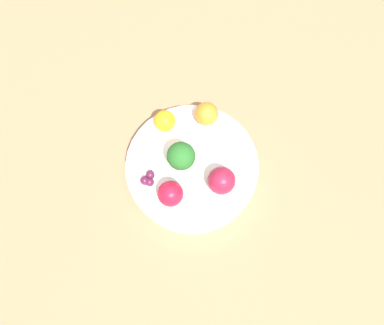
{
  "coord_description": "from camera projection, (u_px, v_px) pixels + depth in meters",
  "views": [
    {
      "loc": [
        0.2,
        -0.08,
        0.69
      ],
      "look_at": [
        0.0,
        0.0,
        0.07
      ],
      "focal_mm": 35.0,
      "sensor_mm": 36.0,
      "label": 1
    }
  ],
  "objects": [
    {
      "name": "ground_plane",
      "position": [
        192.0,
        174.0,
        0.72
      ],
      "size": [
        6.0,
        6.0,
        0.0
      ],
      "primitive_type": "plane",
      "color": "gray"
    },
    {
      "name": "table_surface",
      "position": [
        192.0,
        173.0,
        0.71
      ],
      "size": [
        1.2,
        1.2,
        0.02
      ],
      "color": "#936D4C",
      "rests_on": "ground_plane"
    },
    {
      "name": "bowl",
      "position": [
        192.0,
        168.0,
        0.69
      ],
      "size": [
        0.24,
        0.24,
        0.04
      ],
      "color": "white",
      "rests_on": "table_surface"
    },
    {
      "name": "broccoli",
      "position": [
        181.0,
        157.0,
        0.63
      ],
      "size": [
        0.05,
        0.05,
        0.07
      ],
      "color": "#8CB76B",
      "rests_on": "bowl"
    },
    {
      "name": "apple_red",
      "position": [
        222.0,
        181.0,
        0.63
      ],
      "size": [
        0.05,
        0.05,
        0.05
      ],
      "color": "maroon",
      "rests_on": "bowl"
    },
    {
      "name": "apple_green",
      "position": [
        170.0,
        194.0,
        0.63
      ],
      "size": [
        0.04,
        0.04,
        0.04
      ],
      "color": "#B7142D",
      "rests_on": "bowl"
    },
    {
      "name": "orange_front",
      "position": [
        165.0,
        121.0,
        0.68
      ],
      "size": [
        0.04,
        0.04,
        0.04
      ],
      "color": "orange",
      "rests_on": "bowl"
    },
    {
      "name": "orange_back",
      "position": [
        206.0,
        114.0,
        0.68
      ],
      "size": [
        0.04,
        0.04,
        0.04
      ],
      "color": "orange",
      "rests_on": "bowl"
    },
    {
      "name": "grape_cluster",
      "position": [
        148.0,
        179.0,
        0.65
      ],
      "size": [
        0.03,
        0.03,
        0.02
      ],
      "color": "#511938",
      "rests_on": "bowl"
    }
  ]
}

